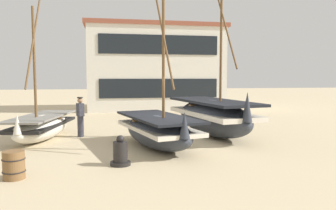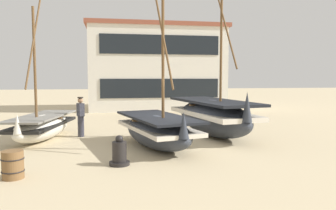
{
  "view_description": "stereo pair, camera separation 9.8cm",
  "coord_description": "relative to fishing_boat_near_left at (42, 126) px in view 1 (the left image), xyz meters",
  "views": [
    {
      "loc": [
        -2.4,
        -11.89,
        2.51
      ],
      "look_at": [
        0.0,
        1.0,
        1.4
      ],
      "focal_mm": 35.04,
      "sensor_mm": 36.0,
      "label": 1
    },
    {
      "loc": [
        -2.31,
        -11.9,
        2.51
      ],
      "look_at": [
        0.0,
        1.0,
        1.4
      ],
      "focal_mm": 35.04,
      "sensor_mm": 36.0,
      "label": 2
    }
  ],
  "objects": [
    {
      "name": "fishing_boat_centre_large",
      "position": [
        7.06,
        -0.38,
        0.29
      ],
      "size": [
        2.77,
        5.77,
        7.51
      ],
      "color": "#2D333D",
      "rests_on": "ground"
    },
    {
      "name": "ground_plane",
      "position": [
        5.01,
        -1.92,
        -0.56
      ],
      "size": [
        120.0,
        120.0,
        0.0
      ],
      "primitive_type": "plane",
      "color": "#CCB78E"
    },
    {
      "name": "wooden_barrel",
      "position": [
        0.31,
        -5.32,
        -0.21
      ],
      "size": [
        0.56,
        0.56,
        0.7
      ],
      "color": "brown",
      "rests_on": "ground"
    },
    {
      "name": "fishing_boat_far_right",
      "position": [
        4.36,
        -2.37,
        0.08
      ],
      "size": [
        2.73,
        4.67,
        5.86
      ],
      "color": "#2D333D",
      "rests_on": "ground"
    },
    {
      "name": "harbor_building_main",
      "position": [
        6.36,
        12.35,
        2.73
      ],
      "size": [
        10.67,
        5.65,
        6.56
      ],
      "color": "silver",
      "rests_on": "ground"
    },
    {
      "name": "fisherman_by_hull",
      "position": [
        1.49,
        0.35,
        0.28
      ],
      "size": [
        0.35,
        0.42,
        1.68
      ],
      "color": "#33333D",
      "rests_on": "ground"
    },
    {
      "name": "capstan_winch",
      "position": [
        2.95,
        -4.51,
        -0.22
      ],
      "size": [
        0.59,
        0.59,
        0.87
      ],
      "color": "black",
      "rests_on": "ground"
    },
    {
      "name": "fishing_boat_near_left",
      "position": [
        0.0,
        0.0,
        0.0
      ],
      "size": [
        2.27,
        4.65,
        5.92
      ],
      "color": "silver",
      "rests_on": "ground"
    }
  ]
}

